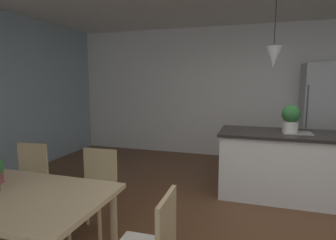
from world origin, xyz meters
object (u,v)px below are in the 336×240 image
object	(u,v)px
potted_plant_on_island	(291,118)
refrigerator	(324,117)
kitchen_island	(301,166)
chair_far_left	(26,180)
chair_far_right	(95,189)

from	to	relation	value
potted_plant_on_island	refrigerator	bearing A→B (deg)	64.95
kitchen_island	refrigerator	world-z (taller)	refrigerator
chair_far_left	chair_far_right	size ratio (longest dim) A/B	1.00
refrigerator	potted_plant_on_island	size ratio (longest dim) A/B	5.08
refrigerator	potted_plant_on_island	bearing A→B (deg)	-115.05
chair_far_left	refrigerator	xyz separation A→B (m)	(3.63, 3.14, 0.48)
chair_far_left	kitchen_island	xyz separation A→B (m)	(3.07, 1.57, -0.01)
kitchen_island	chair_far_left	bearing A→B (deg)	-152.93
refrigerator	potted_plant_on_island	distance (m)	1.74
refrigerator	potted_plant_on_island	world-z (taller)	refrigerator
chair_far_left	refrigerator	world-z (taller)	refrigerator
chair_far_left	chair_far_right	xyz separation A→B (m)	(0.89, 0.00, 0.00)
chair_far_right	chair_far_left	bearing A→B (deg)	-179.99
refrigerator	kitchen_island	bearing A→B (deg)	-109.91
chair_far_right	potted_plant_on_island	size ratio (longest dim) A/B	2.32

